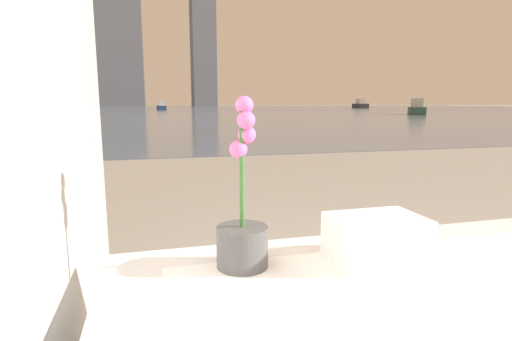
{
  "coord_description": "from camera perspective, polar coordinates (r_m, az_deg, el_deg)",
  "views": [
    {
      "loc": [
        -0.71,
        0.01,
        0.95
      ],
      "look_at": [
        -0.15,
        2.14,
        0.58
      ],
      "focal_mm": 28.0,
      "sensor_mm": 36.0,
      "label": 1
    }
  ],
  "objects": [
    {
      "name": "harbor_boat_2",
      "position": [
        34.95,
        21.97,
        8.17
      ],
      "size": [
        2.84,
        3.53,
        1.29
      ],
      "color": "#335647",
      "rests_on": "harbor_water"
    },
    {
      "name": "harbor_boat_0",
      "position": [
        55.51,
        -13.36,
        8.86
      ],
      "size": [
        1.2,
        3.2,
        1.18
      ],
      "color": "navy",
      "rests_on": "harbor_water"
    },
    {
      "name": "towel_stack",
      "position": [
        1.13,
        16.74,
        -9.27
      ],
      "size": [
        0.24,
        0.17,
        0.12
      ],
      "color": "white",
      "rests_on": "bathtub"
    },
    {
      "name": "skyline_tower_3",
      "position": [
        121.14,
        -7.65,
        20.33
      ],
      "size": [
        6.53,
        8.68,
        47.12
      ],
      "color": "slate",
      "rests_on": "ground_plane"
    },
    {
      "name": "harbor_water",
      "position": [
        62.0,
        -14.3,
        8.49
      ],
      "size": [
        180.0,
        110.0,
        0.01
      ],
      "color": "slate",
      "rests_on": "ground_plane"
    },
    {
      "name": "harbor_boat_1",
      "position": [
        74.91,
        14.68,
        9.08
      ],
      "size": [
        2.12,
        4.59,
        1.66
      ],
      "color": "#2D2D33",
      "rests_on": "harbor_water"
    },
    {
      "name": "skyline_tower_1",
      "position": [
        123.11,
        -28.42,
        19.68
      ],
      "size": [
        11.37,
        10.35,
        49.44
      ],
      "color": "gray",
      "rests_on": "ground_plane"
    },
    {
      "name": "potted_orchid",
      "position": [
        1.03,
        -1.93,
        -8.01
      ],
      "size": [
        0.13,
        0.13,
        0.43
      ],
      "color": "#4C4C4C",
      "rests_on": "bathtub"
    }
  ]
}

